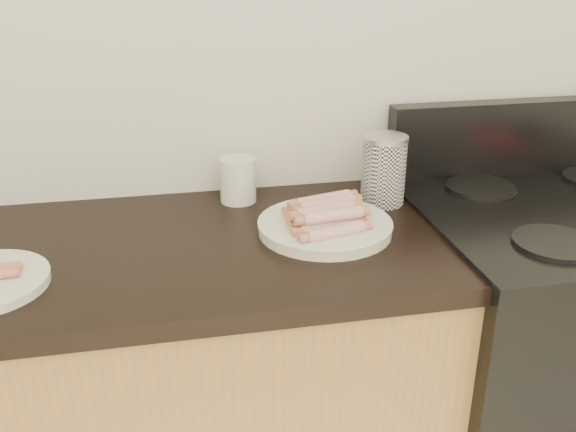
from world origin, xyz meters
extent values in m
cube|color=silver|center=(0.00, 2.00, 1.30)|extent=(4.00, 0.04, 2.60)
cube|color=black|center=(0.78, 1.68, 0.45)|extent=(0.76, 0.65, 0.90)
cube|color=black|center=(0.78, 1.96, 1.01)|extent=(0.76, 0.06, 0.20)
cylinder|color=black|center=(0.61, 1.51, 0.92)|extent=(0.18, 0.18, 0.01)
cylinder|color=black|center=(0.61, 1.84, 0.92)|extent=(0.18, 0.18, 0.01)
cylinder|color=white|center=(0.15, 1.69, 0.91)|extent=(0.37, 0.37, 0.02)
cylinder|color=maroon|center=(0.15, 1.61, 0.93)|extent=(0.14, 0.05, 0.03)
cylinder|color=maroon|center=(0.15, 1.64, 0.93)|extent=(0.14, 0.05, 0.03)
cylinder|color=maroon|center=(0.15, 1.67, 0.93)|extent=(0.14, 0.05, 0.03)
cylinder|color=maroon|center=(0.15, 1.71, 0.93)|extent=(0.14, 0.05, 0.03)
cylinder|color=maroon|center=(0.15, 1.74, 0.93)|extent=(0.14, 0.05, 0.03)
cylinder|color=maroon|center=(0.15, 1.77, 0.93)|extent=(0.14, 0.05, 0.03)
cylinder|color=maroon|center=(0.15, 1.64, 0.96)|extent=(0.14, 0.05, 0.03)
cylinder|color=maroon|center=(0.15, 1.67, 0.96)|extent=(0.14, 0.05, 0.03)
cylinder|color=maroon|center=(0.15, 1.71, 0.96)|extent=(0.14, 0.05, 0.03)
cylinder|color=maroon|center=(0.15, 1.74, 0.96)|extent=(0.14, 0.05, 0.03)
cylinder|color=white|center=(0.34, 1.83, 0.98)|extent=(0.11, 0.11, 0.16)
cylinder|color=silver|center=(0.34, 1.83, 1.07)|extent=(0.11, 0.11, 0.01)
cylinder|color=white|center=(-0.01, 1.92, 0.96)|extent=(0.11, 0.11, 0.11)
camera|label=1|loc=(-0.19, 0.42, 1.50)|focal=40.00mm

